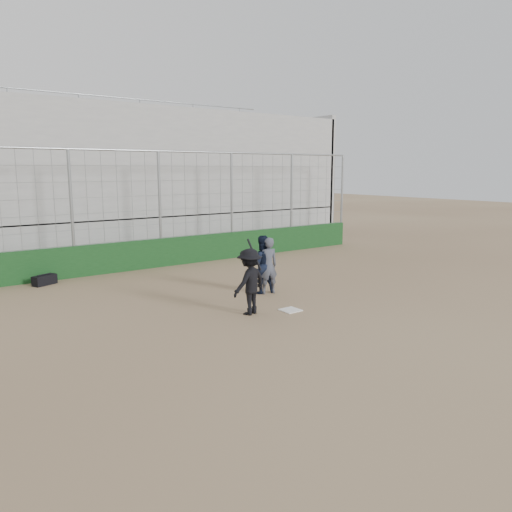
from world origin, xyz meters
TOP-DOWN VIEW (x-y plane):
  - ground at (0.00, 0.00)m, footprint 90.00×90.00m
  - home_plate at (0.00, 0.00)m, footprint 0.44×0.44m
  - backstop at (0.00, 7.00)m, footprint 18.10×0.25m
  - bleachers at (0.00, 11.95)m, footprint 20.25×6.70m
  - batter_at_plate at (-0.96, 0.37)m, footprint 1.13×0.86m
  - catcher_crouched at (0.48, 1.79)m, footprint 0.90×0.77m
  - umpire at (0.61, 1.67)m, footprint 0.62×0.47m
  - equipment_bag at (-4.08, 6.43)m, footprint 0.75×0.54m

SIDE VIEW (x-z plane):
  - ground at x=0.00m, z-range 0.00..0.00m
  - home_plate at x=0.00m, z-range 0.00..0.02m
  - equipment_bag at x=-4.08m, z-range -0.02..0.32m
  - catcher_crouched at x=0.48m, z-range 0.00..1.09m
  - umpire at x=0.61m, z-range 0.00..1.40m
  - batter_at_plate at x=-0.96m, z-range -0.09..1.65m
  - backstop at x=0.00m, z-range -1.06..2.98m
  - bleachers at x=0.00m, z-range -0.57..6.41m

